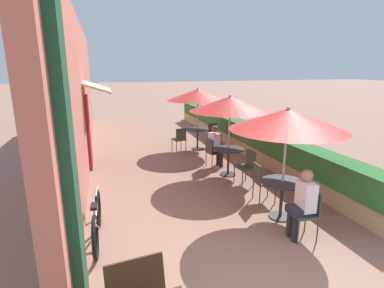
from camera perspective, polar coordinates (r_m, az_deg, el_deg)
cafe_facade_wall at (r=9.74m, az=-20.41°, el=8.83°), size 0.98×14.24×4.20m
planter_hedge at (r=11.08m, az=8.80°, el=1.97°), size 0.60×13.24×1.01m
patio_table_near at (r=6.13m, az=16.76°, el=-8.51°), size 0.83×0.83×0.75m
patio_umbrella_near at (r=5.75m, az=17.76°, el=4.48°), size 2.15×2.15×2.20m
cafe_chair_near_left at (r=6.73m, az=13.10°, el=-6.58°), size 0.43×0.43×0.87m
cafe_chair_near_right at (r=5.60m, az=21.15°, el=-11.64°), size 0.43×0.43×0.87m
seated_patron_near_right at (r=5.47m, az=20.32°, el=-10.21°), size 0.43×0.36×1.25m
patio_table_mid at (r=8.22m, az=6.94°, el=-2.14°), size 0.83×0.83×0.75m
patio_umbrella_mid at (r=7.94m, az=7.25°, el=7.60°), size 2.15×2.15×2.20m
cafe_chair_mid_left at (r=8.81m, az=3.88°, el=-1.23°), size 0.46×0.46×0.87m
seated_patron_mid_left at (r=8.82m, az=4.53°, el=-0.08°), size 0.44×0.38×1.25m
cafe_chair_mid_right at (r=7.68m, az=10.45°, el=-3.81°), size 0.46×0.46×0.87m
coffee_cup_mid at (r=8.20m, az=6.70°, el=-0.47°), size 0.07×0.07×0.09m
patio_table_far at (r=10.76m, az=1.04°, el=1.91°), size 0.83×0.83×0.75m
patio_umbrella_far at (r=10.55m, az=1.08°, el=9.36°), size 2.15×2.15×2.20m
cafe_chair_far_left at (r=10.35m, az=-2.35°, el=1.15°), size 0.48×0.48×0.87m
cafe_chair_far_right at (r=11.23m, az=4.17°, el=2.17°), size 0.48×0.48×0.87m
bicycle_leaning at (r=5.47m, az=-17.68°, el=-13.78°), size 0.13×1.73×0.79m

